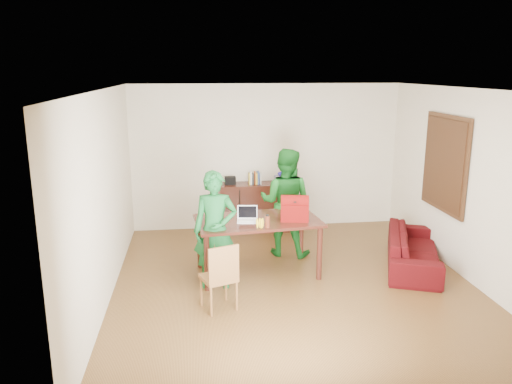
{
  "coord_description": "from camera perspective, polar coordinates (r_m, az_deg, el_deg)",
  "views": [
    {
      "loc": [
        -1.35,
        -6.37,
        2.95
      ],
      "look_at": [
        -0.46,
        0.69,
        1.19
      ],
      "focal_mm": 35.0,
      "sensor_mm": 36.0,
      "label": 1
    }
  ],
  "objects": [
    {
      "name": "laptop",
      "position": [
        7.13,
        -1.0,
        -3.08
      ],
      "size": [
        0.31,
        0.23,
        0.21
      ],
      "rotation": [
        0.0,
        0.0,
        -0.12
      ],
      "color": "white",
      "rests_on": "table"
    },
    {
      "name": "bottle",
      "position": [
        6.84,
        1.31,
        -3.35
      ],
      "size": [
        0.07,
        0.07,
        0.19
      ],
      "primitive_type": "cylinder",
      "rotation": [
        0.0,
        0.0,
        0.07
      ],
      "color": "#612816",
      "rests_on": "table"
    },
    {
      "name": "sofa",
      "position": [
        8.05,
        17.56,
        -6.23
      ],
      "size": [
        1.37,
        2.01,
        0.55
      ],
      "primitive_type": "imported",
      "rotation": [
        0.0,
        0.0,
        1.19
      ],
      "color": "#3C070C",
      "rests_on": "ground"
    },
    {
      "name": "person_near",
      "position": [
        6.83,
        -4.68,
        -4.37
      ],
      "size": [
        0.64,
        0.45,
        1.64
      ],
      "primitive_type": "imported",
      "rotation": [
        0.0,
        0.0,
        -0.11
      ],
      "color": "#145C27",
      "rests_on": "ground"
    },
    {
      "name": "room",
      "position": [
        6.85,
        4.46,
        -0.06
      ],
      "size": [
        5.2,
        5.7,
        2.9
      ],
      "color": "#412710",
      "rests_on": "ground"
    },
    {
      "name": "person_far",
      "position": [
        8.02,
        3.38,
        -1.18
      ],
      "size": [
        1.04,
        0.95,
        1.74
      ],
      "primitive_type": "imported",
      "rotation": [
        0.0,
        0.0,
        2.73
      ],
      "color": "#145D1A",
      "rests_on": "ground"
    },
    {
      "name": "chair",
      "position": [
        6.4,
        -4.23,
        -11.05
      ],
      "size": [
        0.51,
        0.5,
        0.88
      ],
      "rotation": [
        0.0,
        0.0,
        0.35
      ],
      "color": "brown",
      "rests_on": "ground"
    },
    {
      "name": "red_bag",
      "position": [
        7.18,
        4.44,
        -2.13
      ],
      "size": [
        0.43,
        0.3,
        0.29
      ],
      "primitive_type": "cube",
      "rotation": [
        0.0,
        0.0,
        -0.19
      ],
      "color": "#6B0709",
      "rests_on": "table"
    },
    {
      "name": "table",
      "position": [
        7.27,
        0.2,
        -3.97
      ],
      "size": [
        1.87,
        1.18,
        0.83
      ],
      "rotation": [
        0.0,
        0.0,
        0.1
      ],
      "color": "black",
      "rests_on": "ground"
    },
    {
      "name": "bananas",
      "position": [
        6.85,
        0.45,
        -3.93
      ],
      "size": [
        0.15,
        0.09,
        0.05
      ],
      "primitive_type": null,
      "rotation": [
        0.0,
        0.0,
        -0.03
      ],
      "color": "yellow",
      "rests_on": "table"
    }
  ]
}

